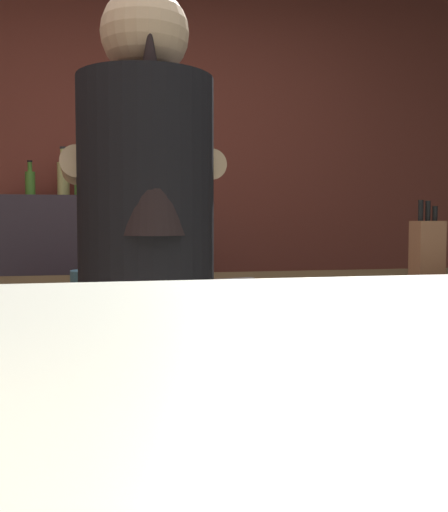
{
  "coord_description": "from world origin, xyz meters",
  "views": [
    {
      "loc": [
        -0.17,
        -1.32,
        1.11
      ],
      "look_at": [
        -0.04,
        -0.75,
        1.08
      ],
      "focal_mm": 41.56,
      "sensor_mm": 36.0,
      "label": 1
    }
  ],
  "objects_px": {
    "bartender": "(147,275)",
    "bottle_soy": "(30,182)",
    "knife_block": "(427,248)",
    "bottle_olive_oil": "(92,179)",
    "bottle_vinegar": "(63,177)",
    "bottle_hot_sauce": "(80,177)",
    "mixing_bowl": "(98,278)",
    "chefs_knife": "(221,280)"
  },
  "relations": [
    {
      "from": "bartender",
      "to": "mixing_bowl",
      "type": "xyz_separation_m",
      "value": [
        -0.12,
        0.38,
        -0.04
      ]
    },
    {
      "from": "bottle_hot_sauce",
      "to": "bottle_vinegar",
      "type": "xyz_separation_m",
      "value": [
        -0.09,
        0.13,
        0.01
      ]
    },
    {
      "from": "bottle_hot_sauce",
      "to": "bottle_soy",
      "type": "xyz_separation_m",
      "value": [
        -0.26,
        0.08,
        -0.03
      ]
    },
    {
      "from": "mixing_bowl",
      "to": "chefs_knife",
      "type": "distance_m",
      "value": 0.4
    },
    {
      "from": "mixing_bowl",
      "to": "bottle_olive_oil",
      "type": "distance_m",
      "value": 1.51
    },
    {
      "from": "bottle_soy",
      "to": "bottle_olive_oil",
      "type": "bearing_deg",
      "value": 8.04
    },
    {
      "from": "knife_block",
      "to": "chefs_knife",
      "type": "distance_m",
      "value": 0.75
    },
    {
      "from": "bartender",
      "to": "bottle_soy",
      "type": "height_order",
      "value": "bartender"
    },
    {
      "from": "bartender",
      "to": "mixing_bowl",
      "type": "height_order",
      "value": "bartender"
    },
    {
      "from": "knife_block",
      "to": "mixing_bowl",
      "type": "height_order",
      "value": "knife_block"
    },
    {
      "from": "bartender",
      "to": "bottle_hot_sauce",
      "type": "bearing_deg",
      "value": 4.92
    },
    {
      "from": "bartender",
      "to": "bottle_soy",
      "type": "xyz_separation_m",
      "value": [
        -0.45,
        1.79,
        0.34
      ]
    },
    {
      "from": "bottle_soy",
      "to": "bottle_vinegar",
      "type": "bearing_deg",
      "value": 16.88
    },
    {
      "from": "knife_block",
      "to": "bottle_vinegar",
      "type": "bearing_deg",
      "value": 132.3
    },
    {
      "from": "knife_block",
      "to": "bottle_soy",
      "type": "distance_m",
      "value": 2.05
    },
    {
      "from": "bartender",
      "to": "bottle_olive_oil",
      "type": "distance_m",
      "value": 1.87
    },
    {
      "from": "bottle_soy",
      "to": "bottle_vinegar",
      "type": "height_order",
      "value": "bottle_vinegar"
    },
    {
      "from": "bottle_soy",
      "to": "bottle_olive_oil",
      "type": "xyz_separation_m",
      "value": [
        0.32,
        0.04,
        0.03
      ]
    },
    {
      "from": "mixing_bowl",
      "to": "bottle_soy",
      "type": "xyz_separation_m",
      "value": [
        -0.33,
        1.41,
        0.38
      ]
    },
    {
      "from": "knife_block",
      "to": "bottle_hot_sauce",
      "type": "distance_m",
      "value": 1.82
    },
    {
      "from": "bartender",
      "to": "bottle_hot_sauce",
      "type": "distance_m",
      "value": 1.76
    },
    {
      "from": "bottle_olive_oil",
      "to": "bartender",
      "type": "bearing_deg",
      "value": -85.75
    },
    {
      "from": "bartender",
      "to": "bottle_vinegar",
      "type": "relative_size",
      "value": 6.25
    },
    {
      "from": "knife_block",
      "to": "bottle_vinegar",
      "type": "distance_m",
      "value": 1.98
    },
    {
      "from": "mixing_bowl",
      "to": "bottle_vinegar",
      "type": "distance_m",
      "value": 1.52
    },
    {
      "from": "chefs_knife",
      "to": "bottle_hot_sauce",
      "type": "distance_m",
      "value": 1.45
    },
    {
      "from": "mixing_bowl",
      "to": "bottle_olive_oil",
      "type": "xyz_separation_m",
      "value": [
        -0.02,
        1.45,
        0.4
      ]
    },
    {
      "from": "chefs_knife",
      "to": "bottle_vinegar",
      "type": "bearing_deg",
      "value": 96.43
    },
    {
      "from": "bottle_vinegar",
      "to": "bottle_hot_sauce",
      "type": "bearing_deg",
      "value": -55.35
    },
    {
      "from": "bottle_hot_sauce",
      "to": "bottle_soy",
      "type": "distance_m",
      "value": 0.27
    },
    {
      "from": "bottle_soy",
      "to": "bottle_vinegar",
      "type": "relative_size",
      "value": 0.7
    },
    {
      "from": "chefs_knife",
      "to": "bartender",
      "type": "bearing_deg",
      "value": -139.67
    },
    {
      "from": "bottle_vinegar",
      "to": "bottle_olive_oil",
      "type": "bearing_deg",
      "value": -2.35
    },
    {
      "from": "bartender",
      "to": "knife_block",
      "type": "relative_size",
      "value": 6.17
    },
    {
      "from": "bottle_hot_sauce",
      "to": "bottle_vinegar",
      "type": "bearing_deg",
      "value": 124.65
    },
    {
      "from": "knife_block",
      "to": "bottle_olive_oil",
      "type": "relative_size",
      "value": 1.09
    },
    {
      "from": "knife_block",
      "to": "chefs_knife",
      "type": "relative_size",
      "value": 1.14
    },
    {
      "from": "chefs_knife",
      "to": "bottle_olive_oil",
      "type": "relative_size",
      "value": 0.96
    },
    {
      "from": "bottle_olive_oil",
      "to": "mixing_bowl",
      "type": "bearing_deg",
      "value": -89.31
    },
    {
      "from": "bartender",
      "to": "knife_block",
      "type": "xyz_separation_m",
      "value": [
        1.03,
        0.4,
        0.04
      ]
    },
    {
      "from": "mixing_bowl",
      "to": "bottle_hot_sauce",
      "type": "xyz_separation_m",
      "value": [
        -0.08,
        1.33,
        0.4
      ]
    },
    {
      "from": "bottle_vinegar",
      "to": "bottle_olive_oil",
      "type": "xyz_separation_m",
      "value": [
        0.15,
        -0.01,
        -0.01
      ]
    }
  ]
}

